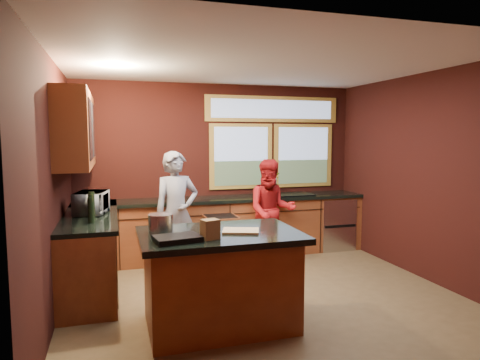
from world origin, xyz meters
name	(u,v)px	position (x,y,z in m)	size (l,w,h in m)	color
floor	(261,294)	(0.00, 0.00, 0.00)	(4.50, 4.50, 0.00)	brown
room_shell	(205,143)	(-0.60, 0.32, 1.80)	(4.52, 4.02, 2.71)	black
back_counter	(237,226)	(0.20, 1.70, 0.46)	(4.50, 0.64, 0.93)	brown
left_counter	(91,250)	(-1.95, 0.85, 0.47)	(0.64, 2.30, 0.93)	brown
island	(220,279)	(-0.68, -0.69, 0.48)	(1.55, 1.05, 0.95)	brown
person_grey	(177,213)	(-0.85, 1.03, 0.84)	(0.61, 0.40, 1.68)	slate
person_red	(271,211)	(0.60, 1.25, 0.77)	(0.75, 0.58, 1.53)	maroon
microwave	(91,203)	(-1.92, 0.79, 1.07)	(0.49, 0.33, 0.27)	#999999
potted_plant	(269,184)	(0.75, 1.75, 1.12)	(0.33, 0.29, 0.37)	#999999
paper_towel	(273,187)	(0.80, 1.70, 1.07)	(0.12, 0.12, 0.28)	white
cutting_board	(241,231)	(-0.48, -0.74, 0.95)	(0.35, 0.25, 0.02)	tan
stock_pot	(161,223)	(-1.23, -0.54, 1.03)	(0.24, 0.24, 0.18)	silver
paper_bag	(210,229)	(-0.83, -0.94, 1.03)	(0.15, 0.12, 0.18)	brown
black_tray	(177,239)	(-1.13, -0.94, 0.97)	(0.40, 0.28, 0.05)	black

